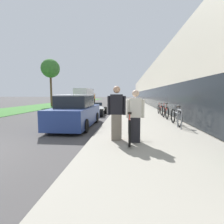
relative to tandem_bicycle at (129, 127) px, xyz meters
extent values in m
cube|color=gray|center=(0.82, 18.94, -0.48)|extent=(4.29, 70.00, 0.14)
cube|color=beige|center=(8.01, 26.94, 2.20)|extent=(10.00, 70.00, 5.50)
cube|color=#1E2328|center=(3.05, 26.94, 0.70)|extent=(0.10, 63.00, 2.20)
cube|color=#3D7533|center=(-11.86, 22.94, -0.54)|extent=(5.58, 70.00, 0.03)
torus|color=black|center=(0.00, 0.82, -0.02)|extent=(0.06, 0.78, 0.78)
torus|color=black|center=(0.00, -0.81, -0.02)|extent=(0.06, 0.78, 0.78)
cylinder|color=red|center=(0.00, 0.01, 0.21)|extent=(0.04, 1.39, 0.04)
cylinder|color=red|center=(0.00, -0.32, 0.10)|extent=(0.04, 0.83, 0.36)
cylinder|color=red|center=(0.00, -0.52, 0.38)|extent=(0.03, 0.03, 0.32)
cube|color=black|center=(0.00, -0.52, 0.54)|extent=(0.11, 0.22, 0.05)
cylinder|color=red|center=(0.00, 0.69, 0.38)|extent=(0.03, 0.03, 0.34)
cylinder|color=silver|center=(0.00, 0.69, 0.55)|extent=(0.52, 0.03, 0.03)
cube|color=black|center=(0.18, -0.29, -0.01)|extent=(0.30, 0.22, 0.79)
cube|color=beige|center=(0.18, -0.29, 0.69)|extent=(0.37, 0.22, 0.61)
cylinder|color=beige|center=(-0.05, -0.29, 0.65)|extent=(0.09, 0.09, 0.57)
cylinder|color=beige|center=(0.41, -0.29, 0.65)|extent=(0.09, 0.09, 0.57)
sphere|color=beige|center=(0.18, -0.29, 1.13)|extent=(0.22, 0.22, 0.22)
cube|color=#756B5B|center=(-0.42, -0.07, 0.02)|extent=(0.33, 0.24, 0.86)
cube|color=black|center=(-0.42, -0.07, 0.77)|extent=(0.40, 0.24, 0.65)
cylinder|color=black|center=(-0.67, -0.07, 0.74)|extent=(0.10, 0.10, 0.62)
cylinder|color=black|center=(-0.17, -0.07, 0.74)|extent=(0.10, 0.10, 0.62)
sphere|color=tan|center=(-0.42, -0.07, 1.25)|extent=(0.23, 0.23, 0.23)
cylinder|color=gray|center=(2.25, 1.87, 0.00)|extent=(0.05, 0.05, 0.82)
cylinder|color=gray|center=(2.25, 2.42, 0.00)|extent=(0.05, 0.05, 0.82)
cylinder|color=gray|center=(2.25, 2.14, 0.41)|extent=(0.05, 0.55, 0.05)
torus|color=black|center=(2.33, 3.61, -0.03)|extent=(0.06, 0.77, 0.77)
torus|color=black|center=(2.33, 2.47, -0.03)|extent=(0.06, 0.77, 0.77)
cylinder|color=#B7BCC1|center=(2.33, 3.04, 0.20)|extent=(0.04, 0.97, 0.04)
cylinder|color=#B7BCC1|center=(2.33, 2.81, 0.10)|extent=(0.04, 0.59, 0.35)
cylinder|color=#B7BCC1|center=(2.33, 2.68, 0.36)|extent=(0.03, 0.03, 0.32)
cube|color=black|center=(2.33, 2.68, 0.52)|extent=(0.11, 0.22, 0.05)
cylinder|color=#B7BCC1|center=(2.33, 3.52, 0.37)|extent=(0.03, 0.03, 0.33)
cylinder|color=silver|center=(2.33, 3.52, 0.54)|extent=(0.52, 0.03, 0.03)
torus|color=black|center=(2.32, 5.99, -0.02)|extent=(0.06, 0.78, 0.78)
torus|color=black|center=(2.32, 4.96, -0.02)|extent=(0.06, 0.78, 0.78)
cylinder|color=red|center=(2.32, 5.48, 0.21)|extent=(0.04, 0.87, 0.04)
cylinder|color=red|center=(2.32, 5.27, 0.10)|extent=(0.04, 0.53, 0.35)
cylinder|color=red|center=(2.32, 5.15, 0.38)|extent=(0.03, 0.03, 0.32)
cube|color=black|center=(2.32, 5.15, 0.54)|extent=(0.11, 0.22, 0.05)
cylinder|color=red|center=(2.32, 5.91, 0.38)|extent=(0.03, 0.03, 0.34)
cylinder|color=silver|center=(2.32, 5.91, 0.55)|extent=(0.52, 0.03, 0.03)
torus|color=black|center=(2.38, 8.10, -0.05)|extent=(0.06, 0.72, 0.72)
torus|color=black|center=(2.38, 6.99, -0.05)|extent=(0.06, 0.72, 0.72)
cylinder|color=red|center=(2.38, 7.55, 0.17)|extent=(0.04, 0.94, 0.04)
cylinder|color=red|center=(2.38, 7.33, 0.07)|extent=(0.04, 0.57, 0.33)
cylinder|color=red|center=(2.38, 7.19, 0.32)|extent=(0.03, 0.03, 0.30)
cube|color=black|center=(2.38, 7.19, 0.47)|extent=(0.11, 0.22, 0.05)
cylinder|color=red|center=(2.38, 8.01, 0.33)|extent=(0.03, 0.03, 0.31)
cylinder|color=silver|center=(2.38, 8.01, 0.48)|extent=(0.52, 0.03, 0.03)
cube|color=navy|center=(-2.67, 2.87, 0.03)|extent=(1.70, 4.46, 0.87)
cube|color=#1E2328|center=(-2.67, 2.87, 0.74)|extent=(1.46, 2.23, 0.56)
cylinder|color=silver|center=(-2.67, 3.36, 1.07)|extent=(1.82, 0.04, 0.04)
cylinder|color=silver|center=(-2.67, 2.38, 1.07)|extent=(1.82, 0.04, 0.04)
cylinder|color=black|center=(-3.45, 4.20, -0.25)|extent=(0.22, 0.60, 0.60)
cylinder|color=black|center=(-1.89, 4.20, -0.25)|extent=(0.22, 0.60, 0.60)
cylinder|color=black|center=(-3.45, 1.53, -0.25)|extent=(0.22, 0.60, 0.60)
cylinder|color=black|center=(-1.89, 1.53, -0.25)|extent=(0.22, 0.60, 0.60)
ellipsoid|color=white|center=(-2.69, 7.84, -0.12)|extent=(1.62, 3.82, 0.60)
cube|color=#1E2328|center=(-2.69, 8.32, 0.30)|extent=(1.13, 0.04, 0.26)
cylinder|color=black|center=(-3.44, 8.95, -0.25)|extent=(0.22, 0.60, 0.60)
cylinder|color=black|center=(-1.93, 8.95, -0.25)|extent=(0.22, 0.60, 0.60)
cylinder|color=black|center=(-3.44, 6.73, -0.25)|extent=(0.22, 0.60, 0.60)
cylinder|color=black|center=(-1.93, 6.73, -0.25)|extent=(0.22, 0.60, 0.60)
cube|color=orange|center=(-7.26, 26.74, 0.44)|extent=(1.96, 1.85, 1.53)
cube|color=white|center=(-7.26, 23.04, 0.85)|extent=(2.13, 5.55, 2.35)
cylinder|color=black|center=(-8.23, 26.25, -0.13)|extent=(0.28, 0.84, 0.84)
cylinder|color=black|center=(-6.30, 26.25, -0.13)|extent=(0.28, 0.84, 0.84)
cylinder|color=black|center=(-8.23, 21.93, -0.13)|extent=(0.28, 0.84, 0.84)
cylinder|color=black|center=(-6.30, 21.93, -0.13)|extent=(0.28, 0.84, 0.84)
cylinder|color=brown|center=(-10.65, 17.83, 1.60)|extent=(0.28, 0.28, 4.31)
sphere|color=#38702D|center=(-10.65, 17.83, 4.64)|extent=(2.54, 2.54, 2.54)
camera|label=1|loc=(-0.07, -5.76, 1.10)|focal=28.00mm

